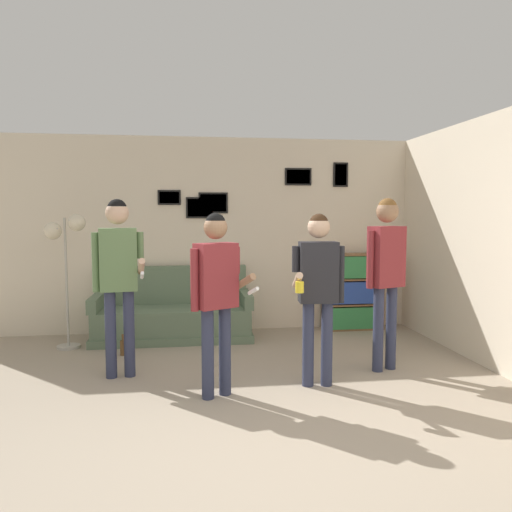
# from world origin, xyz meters

# --- Properties ---
(ground_plane) EXTENTS (20.00, 20.00, 0.00)m
(ground_plane) POSITION_xyz_m (0.00, 0.00, 0.00)
(ground_plane) COLOR gray
(wall_back) EXTENTS (7.68, 0.08, 2.70)m
(wall_back) POSITION_xyz_m (0.00, 3.71, 1.36)
(wall_back) COLOR beige
(wall_back) RESTS_ON ground_plane
(wall_right) EXTENTS (0.06, 6.08, 2.70)m
(wall_right) POSITION_xyz_m (2.67, 1.84, 1.35)
(wall_right) COLOR beige
(wall_right) RESTS_ON ground_plane
(couch) EXTENTS (2.05, 0.80, 0.93)m
(couch) POSITION_xyz_m (-0.72, 3.30, 0.30)
(couch) COLOR #5B7056
(couch) RESTS_ON ground_plane
(bookshelf) EXTENTS (0.84, 0.30, 1.08)m
(bookshelf) POSITION_xyz_m (1.81, 3.49, 0.54)
(bookshelf) COLOR brown
(bookshelf) RESTS_ON ground_plane
(floor_lamp) EXTENTS (0.49, 0.28, 1.65)m
(floor_lamp) POSITION_xyz_m (-1.98, 2.99, 1.29)
(floor_lamp) COLOR #ADA89E
(floor_lamp) RESTS_ON ground_plane
(person_player_foreground_left) EXTENTS (0.53, 0.46, 1.79)m
(person_player_foreground_left) POSITION_xyz_m (-1.20, 1.78, 1.12)
(person_player_foreground_left) COLOR #2D334C
(person_player_foreground_left) RESTS_ON ground_plane
(person_player_foreground_center) EXTENTS (0.59, 0.38, 1.66)m
(person_player_foreground_center) POSITION_xyz_m (-0.27, 1.10, 1.02)
(person_player_foreground_center) COLOR #2D334C
(person_player_foreground_center) RESTS_ON ground_plane
(person_watcher_holding_cup) EXTENTS (0.52, 0.40, 1.65)m
(person_watcher_holding_cup) POSITION_xyz_m (0.70, 1.26, 1.01)
(person_watcher_holding_cup) COLOR #2D334C
(person_watcher_holding_cup) RESTS_ON ground_plane
(person_spectator_near_bookshelf) EXTENTS (0.47, 0.31, 1.81)m
(person_spectator_near_bookshelf) POSITION_xyz_m (1.53, 1.63, 1.13)
(person_spectator_near_bookshelf) COLOR #2D334C
(person_spectator_near_bookshelf) RESTS_ON ground_plane
(bottle_on_floor) EXTENTS (0.07, 0.07, 0.25)m
(bottle_on_floor) POSITION_xyz_m (-1.27, 2.57, 0.10)
(bottle_on_floor) COLOR brown
(bottle_on_floor) RESTS_ON ground_plane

